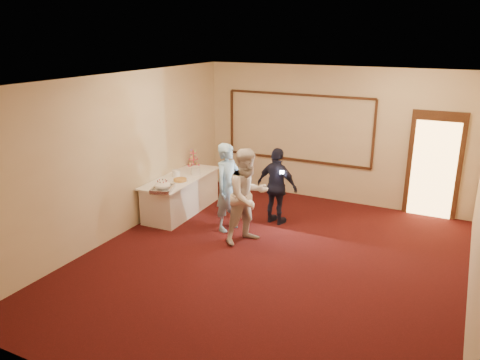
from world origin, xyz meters
name	(u,v)px	position (x,y,z in m)	size (l,w,h in m)	color
floor	(269,263)	(0.00, 0.00, 0.00)	(7.00, 7.00, 0.00)	black
room_walls	(271,145)	(0.00, 0.00, 2.03)	(6.04, 7.04, 3.02)	beige
wall_molding	(298,128)	(-0.80, 3.47, 1.60)	(3.45, 0.04, 1.55)	black
doorway	(434,166)	(2.15, 3.45, 1.08)	(1.05, 0.07, 2.20)	black
buffet_table	(181,194)	(-2.60, 1.33, 0.39)	(0.88, 2.11, 0.77)	white
pavlova_tray	(162,187)	(-2.42, 0.44, 0.85)	(0.52, 0.58, 0.20)	silver
cupcake_stand	(193,159)	(-2.83, 2.21, 0.91)	(0.28, 0.28, 0.41)	#E94661
plate_stack_a	(176,173)	(-2.71, 1.32, 0.84)	(0.17, 0.17, 0.15)	white
plate_stack_b	(196,171)	(-2.42, 1.63, 0.86)	(0.20, 0.20, 0.17)	white
tart	(180,180)	(-2.44, 1.07, 0.80)	(0.31, 0.31, 0.06)	white
man	(228,187)	(-1.27, 0.95, 0.86)	(0.62, 0.41, 1.71)	#8AB9E1
woman	(248,196)	(-0.69, 0.61, 0.88)	(0.85, 0.66, 1.75)	beige
guest	(277,186)	(-0.55, 1.66, 0.77)	(0.91, 0.38, 1.55)	black
camera_flash	(282,172)	(-0.38, 1.45, 1.15)	(0.07, 0.04, 0.05)	white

